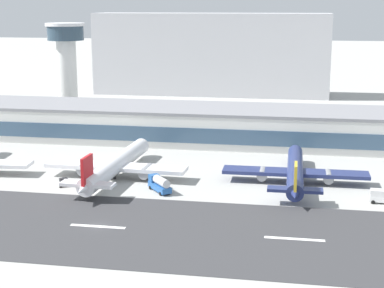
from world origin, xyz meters
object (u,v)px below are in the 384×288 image
airliner_red_tail_gate_1 (114,166)px  service_baggage_tug_1 (64,182)px  terminal_building (228,125)px  control_tower (67,59)px  distant_hotel_block (211,54)px  service_box_truck_0 (383,196)px  airliner_gold_tail_gate_2 (295,172)px  service_fuel_truck_2 (160,184)px

airliner_red_tail_gate_1 → service_baggage_tug_1: 14.39m
terminal_building → airliner_red_tail_gate_1: bearing=-116.4°
control_tower → service_baggage_tug_1: bearing=-69.8°
distant_hotel_block → service_box_truck_0: 184.68m
terminal_building → airliner_gold_tail_gate_2: (23.10, -46.10, -2.78)m
control_tower → service_box_truck_0: (111.93, -89.76, -22.46)m
distant_hotel_block → airliner_red_tail_gate_1: (-2.60, -162.35, -17.21)m
terminal_building → service_box_truck_0: size_ratio=30.92×
terminal_building → service_fuel_truck_2: size_ratio=23.19×
terminal_building → control_tower: bearing=155.6°
distant_hotel_block → service_box_truck_0: (65.59, -171.60, -18.88)m
control_tower → airliner_red_tail_gate_1: bearing=-61.5°
control_tower → airliner_red_tail_gate_1: size_ratio=0.74×
distant_hotel_block → service_fuel_truck_2: size_ratio=14.47×
control_tower → service_fuel_truck_2: (58.22, -89.81, -22.22)m
control_tower → airliner_gold_tail_gate_2: 121.41m
distant_hotel_block → service_box_truck_0: size_ratio=19.29×
service_fuel_truck_2 → distant_hotel_block: bearing=-34.6°
service_box_truck_0 → control_tower: bearing=146.7°
control_tower → service_box_truck_0: size_ratio=6.22×
distant_hotel_block → terminal_building: bearing=-79.0°
terminal_building → airliner_red_tail_gate_1: 55.32m
service_baggage_tug_1 → airliner_gold_tail_gate_2: bearing=-29.4°
airliner_red_tail_gate_1 → airliner_gold_tail_gate_2: (47.65, 3.41, -0.31)m
terminal_building → control_tower: (-68.30, 30.99, 18.32)m
airliner_red_tail_gate_1 → service_fuel_truck_2: 17.27m
terminal_building → airliner_gold_tail_gate_2: bearing=-63.4°
control_tower → service_fuel_truck_2: size_ratio=4.66×
terminal_building → distant_hotel_block: (-21.95, 112.84, 14.74)m
airliner_red_tail_gate_1 → airliner_gold_tail_gate_2: airliner_red_tail_gate_1 is taller
airliner_gold_tail_gate_2 → service_box_truck_0: (20.53, -12.67, -1.36)m
terminal_building → distant_hotel_block: distant_hotel_block is taller
service_box_truck_0 → service_baggage_tug_1: size_ratio=1.79×
airliner_red_tail_gate_1 → airliner_gold_tail_gate_2: size_ratio=1.10×
service_fuel_truck_2 → airliner_red_tail_gate_1: bearing=18.7°
service_fuel_truck_2 → terminal_building: bearing=-48.3°
service_fuel_truck_2 → control_tower: bearing=-5.6°
airliner_gold_tail_gate_2 → distant_hotel_block: bearing=15.3°
service_fuel_truck_2 → service_baggage_tug_1: bearing=51.2°
airliner_red_tail_gate_1 → service_box_truck_0: bearing=-95.2°
service_baggage_tug_1 → airliner_red_tail_gate_1: bearing=-1.2°
terminal_building → control_tower: size_ratio=4.97×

